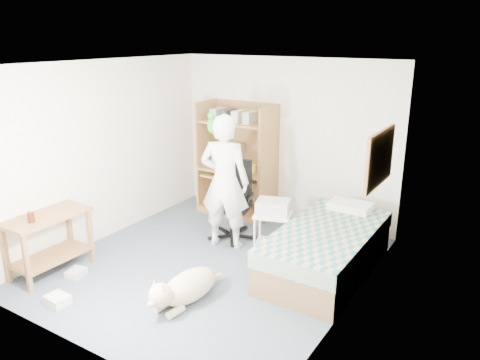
{
  "coord_description": "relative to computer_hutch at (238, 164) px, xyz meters",
  "views": [
    {
      "loc": [
        3.18,
        -4.36,
        2.81
      ],
      "look_at": [
        0.17,
        0.41,
        1.05
      ],
      "focal_mm": 35.0,
      "sensor_mm": 36.0,
      "label": 1
    }
  ],
  "objects": [
    {
      "name": "floor",
      "position": [
        0.7,
        -1.74,
        -0.82
      ],
      "size": [
        4.0,
        4.0,
        0.0
      ],
      "primitive_type": "plane",
      "color": "#444E5D",
      "rests_on": "ground"
    },
    {
      "name": "wall_back",
      "position": [
        0.7,
        0.26,
        0.43
      ],
      "size": [
        3.6,
        0.02,
        2.5
      ],
      "primitive_type": "cube",
      "color": "silver",
      "rests_on": "floor"
    },
    {
      "name": "wall_right",
      "position": [
        2.5,
        -1.74,
        0.43
      ],
      "size": [
        0.02,
        4.0,
        2.5
      ],
      "primitive_type": "cube",
      "color": "silver",
      "rests_on": "floor"
    },
    {
      "name": "wall_left",
      "position": [
        -1.1,
        -1.74,
        0.43
      ],
      "size": [
        0.02,
        4.0,
        2.5
      ],
      "primitive_type": "cube",
      "color": "silver",
      "rests_on": "floor"
    },
    {
      "name": "ceiling",
      "position": [
        0.7,
        -1.74,
        1.68
      ],
      "size": [
        3.6,
        4.0,
        0.02
      ],
      "primitive_type": "cube",
      "color": "white",
      "rests_on": "wall_back"
    },
    {
      "name": "computer_hutch",
      "position": [
        0.0,
        0.0,
        0.0
      ],
      "size": [
        1.2,
        0.63,
        1.8
      ],
      "color": "brown",
      "rests_on": "floor"
    },
    {
      "name": "bed",
      "position": [
        2.0,
        -1.12,
        -0.53
      ],
      "size": [
        1.02,
        2.02,
        0.66
      ],
      "color": "brown",
      "rests_on": "floor"
    },
    {
      "name": "side_desk",
      "position": [
        -0.85,
        -2.94,
        -0.33
      ],
      "size": [
        0.5,
        1.0,
        0.75
      ],
      "color": "brown",
      "rests_on": "floor"
    },
    {
      "name": "corkboard",
      "position": [
        2.47,
        -0.84,
        0.63
      ],
      "size": [
        0.04,
        0.94,
        0.66
      ],
      "color": "olive",
      "rests_on": "wall_right"
    },
    {
      "name": "office_chair",
      "position": [
        0.46,
        -0.86,
        -0.43
      ],
      "size": [
        0.62,
        0.63,
        1.11
      ],
      "rotation": [
        0.0,
        0.0,
        0.27
      ],
      "color": "black",
      "rests_on": "floor"
    },
    {
      "name": "person",
      "position": [
        0.53,
        -1.17,
        0.1
      ],
      "size": [
        0.76,
        0.6,
        1.84
      ],
      "primitive_type": "imported",
      "rotation": [
        0.0,
        0.0,
        3.41
      ],
      "color": "white",
      "rests_on": "floor"
    },
    {
      "name": "parrot",
      "position": [
        0.33,
        -1.15,
        0.86
      ],
      "size": [
        0.14,
        0.24,
        0.37
      ],
      "rotation": [
        0.0,
        0.0,
        0.27
      ],
      "color": "#138323",
      "rests_on": "person"
    },
    {
      "name": "dog",
      "position": [
        0.98,
        -2.61,
        -0.64
      ],
      "size": [
        0.44,
        1.12,
        0.42
      ],
      "rotation": [
        0.0,
        0.0,
        -0.11
      ],
      "color": "beige",
      "rests_on": "floor"
    },
    {
      "name": "printer_cart",
      "position": [
        1.2,
        -1.03,
        -0.44
      ],
      "size": [
        0.57,
        0.5,
        0.57
      ],
      "rotation": [
        0.0,
        0.0,
        0.3
      ],
      "color": "white",
      "rests_on": "floor"
    },
    {
      "name": "printer",
      "position": [
        1.2,
        -1.03,
        -0.16
      ],
      "size": [
        0.5,
        0.43,
        0.18
      ],
      "primitive_type": "cube",
      "rotation": [
        0.0,
        0.0,
        0.3
      ],
      "color": "beige",
      "rests_on": "printer_cart"
    },
    {
      "name": "crt_monitor",
      "position": [
        -0.19,
        0.01,
        0.13
      ],
      "size": [
        0.41,
        0.44,
        0.37
      ],
      "rotation": [
        0.0,
        0.0,
        0.06
      ],
      "color": "beige",
      "rests_on": "computer_hutch"
    },
    {
      "name": "keyboard",
      "position": [
        -0.05,
        -0.16,
        -0.15
      ],
      "size": [
        0.46,
        0.19,
        0.03
      ],
      "primitive_type": "cube",
      "rotation": [
        0.0,
        0.0,
        0.07
      ],
      "color": "beige",
      "rests_on": "computer_hutch"
    },
    {
      "name": "pencil_cup",
      "position": [
        0.35,
        -0.09,
        -0.0
      ],
      "size": [
        0.08,
        0.08,
        0.12
      ],
      "primitive_type": "cylinder",
      "color": "yellow",
      "rests_on": "computer_hutch"
    },
    {
      "name": "drink_glass",
      "position": [
        -0.8,
        -3.17,
        -0.01
      ],
      "size": [
        0.08,
        0.08,
        0.12
      ],
      "primitive_type": "cylinder",
      "color": "#3E1509",
      "rests_on": "side_desk"
    },
    {
      "name": "floor_box_a",
      "position": [
        -0.18,
        -3.38,
        -0.77
      ],
      "size": [
        0.26,
        0.21,
        0.1
      ],
      "primitive_type": "cube",
      "rotation": [
        0.0,
        0.0,
        -0.06
      ],
      "color": "silver",
      "rests_on": "floor"
    },
    {
      "name": "floor_box_b",
      "position": [
        -0.52,
        -2.86,
        -0.78
      ],
      "size": [
        0.22,
        0.25,
        0.08
      ],
      "primitive_type": "cube",
      "rotation": [
        0.0,
        0.0,
        0.22
      ],
      "color": "beige",
      "rests_on": "floor"
    }
  ]
}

